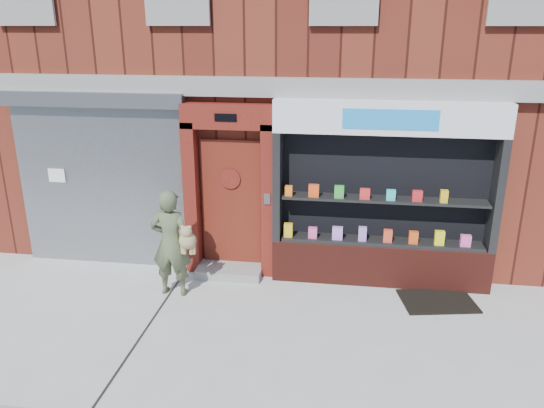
# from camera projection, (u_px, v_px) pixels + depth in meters

# --- Properties ---
(ground) EXTENTS (80.00, 80.00, 0.00)m
(ground) POSITION_uv_depth(u_px,v_px,m) (256.00, 332.00, 7.38)
(ground) COLOR #9E9E99
(ground) RESTS_ON ground
(building) EXTENTS (12.00, 8.16, 8.00)m
(building) POSITION_uv_depth(u_px,v_px,m) (300.00, 28.00, 11.71)
(building) COLOR #571D13
(building) RESTS_ON ground
(shutter_bay) EXTENTS (3.10, 0.30, 3.04)m
(shutter_bay) POSITION_uv_depth(u_px,v_px,m) (101.00, 170.00, 9.04)
(shutter_bay) COLOR gray
(shutter_bay) RESTS_ON ground
(red_door_bay) EXTENTS (1.52, 0.58, 2.90)m
(red_door_bay) POSITION_uv_depth(u_px,v_px,m) (230.00, 191.00, 8.76)
(red_door_bay) COLOR #50130D
(red_door_bay) RESTS_ON ground
(pharmacy_bay) EXTENTS (3.50, 0.41, 3.00)m
(pharmacy_bay) POSITION_uv_depth(u_px,v_px,m) (383.00, 204.00, 8.40)
(pharmacy_bay) COLOR #541B13
(pharmacy_bay) RESTS_ON ground
(woman) EXTENTS (0.74, 0.42, 1.72)m
(woman) POSITION_uv_depth(u_px,v_px,m) (172.00, 243.00, 8.19)
(woman) COLOR #4E5839
(woman) RESTS_ON ground
(doormat) EXTENTS (1.23, 0.97, 0.03)m
(doormat) POSITION_uv_depth(u_px,v_px,m) (438.00, 301.00, 8.19)
(doormat) COLOR black
(doormat) RESTS_ON ground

